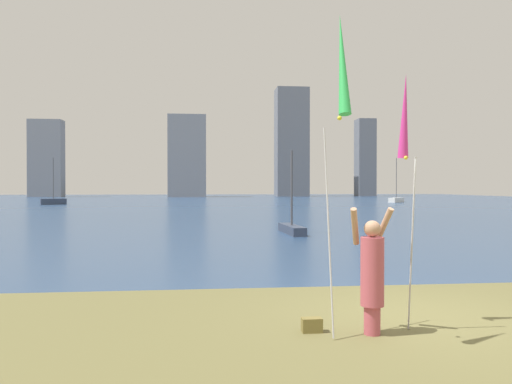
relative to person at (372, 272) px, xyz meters
name	(u,v)px	position (x,y,z in m)	size (l,w,h in m)	color
ground	(234,204)	(1.03, 51.78, -0.95)	(120.00, 138.00, 0.12)	brown
person	(372,272)	(0.00, 0.00, 0.00)	(0.66, 0.49, 1.81)	#B24C59
kite_flag_left	(342,72)	(-0.62, -0.59, 2.68)	(0.16, 1.18, 4.34)	#B2B2B7
kite_flag_right	(405,122)	(0.62, 0.33, 2.19)	(0.16, 0.54, 3.79)	#B2B2B7
bag	(312,325)	(-0.83, 0.18, -0.79)	(0.29, 0.16, 0.21)	olive
sailboat_2	(53,201)	(-19.93, 51.70, -0.49)	(2.82, 1.92, 5.43)	#333D51
sailboat_4	(292,228)	(1.46, 14.75, -0.63)	(0.77, 3.18, 3.71)	#333D51
sailboat_5	(396,200)	(22.50, 54.85, -0.52)	(2.60, 2.45, 5.83)	silver
skyline_tower_0	(46,158)	(-34.06, 94.31, 6.80)	(6.43, 3.22, 15.38)	gray
skyline_tower_1	(187,157)	(-6.00, 91.28, 7.17)	(7.40, 6.18, 16.13)	gray
skyline_tower_2	(292,143)	(15.68, 94.90, 10.46)	(6.71, 5.41, 22.71)	slate
skyline_tower_3	(365,158)	(31.82, 95.22, 7.38)	(3.79, 3.77, 16.54)	slate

